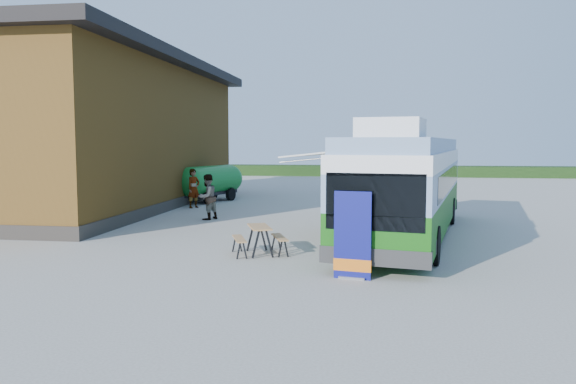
% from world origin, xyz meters
% --- Properties ---
extents(ground, '(100.00, 100.00, 0.00)m').
position_xyz_m(ground, '(0.00, 0.00, 0.00)').
color(ground, '#BCB7AD').
rests_on(ground, ground).
extents(barn, '(9.60, 21.20, 7.50)m').
position_xyz_m(barn, '(-10.50, 10.00, 3.59)').
color(barn, brown).
rests_on(barn, ground).
extents(hedge, '(40.00, 3.00, 1.00)m').
position_xyz_m(hedge, '(8.00, 38.00, 0.50)').
color(hedge, '#264419').
rests_on(hedge, ground).
extents(bus, '(5.05, 12.98, 3.90)m').
position_xyz_m(bus, '(4.26, 2.38, 1.87)').
color(bus, '#1D7613').
rests_on(bus, ground).
extents(awning, '(3.59, 4.94, 0.54)m').
position_xyz_m(awning, '(2.05, 2.10, 2.84)').
color(awning, white).
rests_on(awning, ground).
extents(banner, '(0.91, 0.30, 2.11)m').
position_xyz_m(banner, '(2.57, -3.81, 0.86)').
color(banner, navy).
rests_on(banner, ground).
extents(picnic_table, '(1.82, 1.72, 0.83)m').
position_xyz_m(picnic_table, '(-0.20, -1.21, 0.62)').
color(picnic_table, tan).
rests_on(picnic_table, ground).
extents(person_a, '(0.77, 0.85, 1.95)m').
position_xyz_m(person_a, '(-5.70, 9.76, 0.97)').
color(person_a, '#999999').
rests_on(person_a, ground).
extents(person_b, '(1.08, 1.17, 1.92)m').
position_xyz_m(person_b, '(-3.81, 5.73, 0.96)').
color(person_b, '#999999').
rests_on(person_b, ground).
extents(slurry_tanker, '(2.78, 5.11, 1.98)m').
position_xyz_m(slurry_tanker, '(-5.70, 12.74, 1.14)').
color(slurry_tanker, '#16792A').
rests_on(slurry_tanker, ground).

